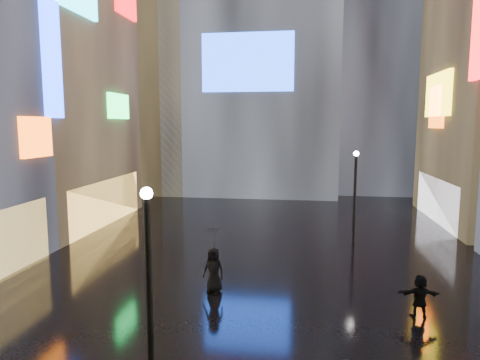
# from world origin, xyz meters

# --- Properties ---
(ground) EXTENTS (140.00, 140.00, 0.00)m
(ground) POSITION_xyz_m (0.00, 20.00, 0.00)
(ground) COLOR black
(ground) RESTS_ON ground
(building_left_far) EXTENTS (10.28, 12.00, 22.00)m
(building_left_far) POSITION_xyz_m (-15.98, 26.00, 10.98)
(building_left_far) COLOR black
(building_left_far) RESTS_ON ground
(tower_flank_right) EXTENTS (12.00, 12.00, 34.00)m
(tower_flank_right) POSITION_xyz_m (9.00, 46.00, 17.00)
(tower_flank_right) COLOR black
(tower_flank_right) RESTS_ON ground
(tower_flank_left) EXTENTS (10.00, 10.00, 26.00)m
(tower_flank_left) POSITION_xyz_m (-14.00, 42.00, 13.00)
(tower_flank_left) COLOR black
(tower_flank_left) RESTS_ON ground
(lamp_near) EXTENTS (0.30, 0.30, 5.20)m
(lamp_near) POSITION_xyz_m (-1.78, 8.88, 2.94)
(lamp_near) COLOR black
(lamp_near) RESTS_ON ground
(lamp_far) EXTENTS (0.30, 0.30, 5.20)m
(lamp_far) POSITION_xyz_m (4.83, 23.88, 2.94)
(lamp_far) COLOR black
(lamp_far) RESTS_ON ground
(pedestrian_4) EXTENTS (0.99, 0.76, 1.79)m
(pedestrian_4) POSITION_xyz_m (-1.57, 15.47, 0.90)
(pedestrian_4) COLOR black
(pedestrian_4) RESTS_ON ground
(pedestrian_5) EXTENTS (1.44, 0.53, 1.53)m
(pedestrian_5) POSITION_xyz_m (5.97, 14.22, 0.77)
(pedestrian_5) COLOR black
(pedestrian_5) RESTS_ON ground
(umbrella_2) EXTENTS (1.23, 1.22, 0.84)m
(umbrella_2) POSITION_xyz_m (-1.57, 15.47, 2.21)
(umbrella_2) COLOR black
(umbrella_2) RESTS_ON pedestrian_4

